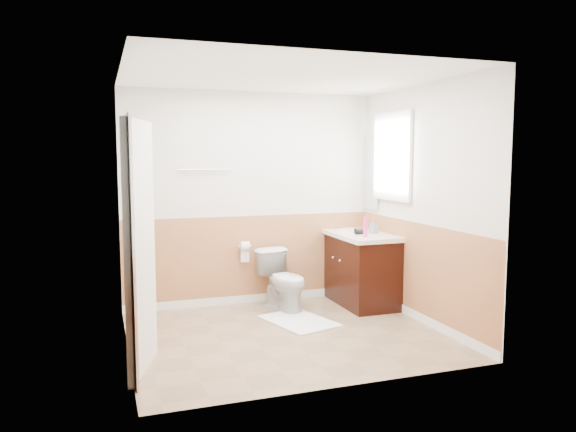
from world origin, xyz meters
name	(u,v)px	position (x,y,z in m)	size (l,w,h in m)	color
floor	(287,335)	(0.00, 0.00, 0.00)	(3.00, 3.00, 0.00)	#8C7051
ceiling	(287,76)	(0.00, 0.00, 2.50)	(3.00, 3.00, 0.00)	white
wall_back	(251,199)	(0.00, 1.30, 1.25)	(3.00, 3.00, 0.00)	silver
wall_front	(343,224)	(0.00, -1.30, 1.25)	(3.00, 3.00, 0.00)	silver
wall_left	(124,214)	(-1.50, 0.00, 1.25)	(3.00, 3.00, 0.00)	silver
wall_right	(422,204)	(1.50, 0.00, 1.25)	(3.00, 3.00, 0.00)	silver
wainscot_back	(252,261)	(0.00, 1.29, 0.50)	(3.00, 3.00, 0.00)	#C37F4E
wainscot_front	(342,323)	(0.00, -1.29, 0.50)	(3.00, 3.00, 0.00)	#C37F4E
wainscot_left	(128,298)	(-1.49, 0.00, 0.50)	(2.60, 2.60, 0.00)	#C37F4E
wainscot_right	(419,275)	(1.49, 0.00, 0.50)	(2.60, 2.60, 0.00)	#C37F4E
toilet	(284,280)	(0.26, 0.87, 0.34)	(0.38, 0.67, 0.68)	silver
bath_mat	(299,321)	(0.26, 0.36, 0.01)	(0.55, 0.80, 0.02)	white
vanity_cabinet	(359,270)	(1.21, 0.86, 0.40)	(0.55, 1.10, 0.80)	black
vanity_knob_left	(340,261)	(0.91, 0.76, 0.55)	(0.03, 0.03, 0.03)	#BCBCC3
vanity_knob_right	(333,258)	(0.91, 0.96, 0.55)	(0.03, 0.03, 0.03)	silver
countertop	(359,235)	(1.20, 0.86, 0.83)	(0.60, 1.15, 0.05)	white
sink_basin	(354,230)	(1.21, 1.01, 0.86)	(0.36, 0.36, 0.02)	white
faucet	(368,225)	(1.39, 1.01, 0.92)	(0.02, 0.02, 0.14)	silver
lotion_bottle	(366,227)	(1.11, 0.52, 0.96)	(0.05, 0.05, 0.22)	#EE3D7A
soap_dispenser	(374,226)	(1.33, 0.74, 0.94)	(0.08, 0.08, 0.17)	gray
hair_dryer_body	(361,231)	(1.16, 0.74, 0.89)	(0.07, 0.07, 0.14)	black
hair_dryer_handle	(358,234)	(1.13, 0.74, 0.86)	(0.03, 0.03, 0.07)	black
mirror_panel	(371,173)	(1.48, 1.10, 1.55)	(0.02, 0.35, 0.90)	silver
window_frame	(392,156)	(1.47, 0.59, 1.75)	(0.04, 0.80, 1.00)	white
window_glass	(393,156)	(1.49, 0.59, 1.75)	(0.01, 0.70, 0.90)	white
door	(140,247)	(-1.40, -0.45, 1.02)	(0.05, 0.80, 2.04)	white
door_frame	(131,247)	(-1.48, -0.45, 1.03)	(0.02, 0.92, 2.10)	white
door_knob	(145,249)	(-1.34, -0.12, 0.95)	(0.06, 0.06, 0.06)	silver
towel_bar	(205,170)	(-0.55, 1.25, 1.60)	(0.02, 0.02, 0.62)	silver
tp_holder_bar	(245,246)	(-0.10, 1.23, 0.70)	(0.02, 0.02, 0.14)	silver
tp_roll	(245,246)	(-0.10, 1.23, 0.70)	(0.11, 0.11, 0.10)	white
tp_sheet	(245,255)	(-0.10, 1.23, 0.59)	(0.10, 0.01, 0.16)	white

